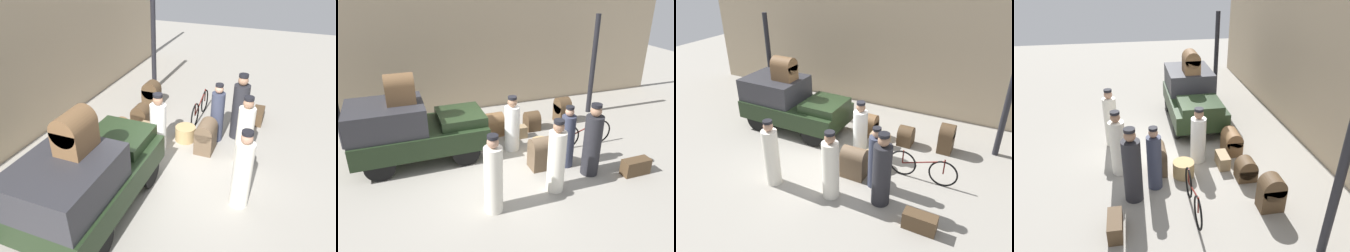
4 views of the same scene
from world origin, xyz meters
The scene contains 18 objects.
ground_plane centered at (0.00, 0.00, 0.00)m, with size 30.00×30.00×0.00m, color gray.
station_building_facade centered at (0.00, 4.08, 2.25)m, with size 16.00×0.15×4.50m.
canopy_pillar_right centered at (4.14, 2.27, 1.71)m, with size 0.17×0.17×3.42m.
truck centered at (-2.16, 0.94, 0.91)m, with size 3.43×1.65×1.67m.
bicycle centered at (2.54, 0.05, 0.38)m, with size 1.79×0.04×0.78m.
wicker_basket centered at (1.20, 0.07, 0.20)m, with size 0.56×0.56×0.41m.
porter_with_bicycle centered at (0.53, 0.60, 0.72)m, with size 0.42×0.42×1.60m.
porter_standing_middle centered at (1.91, -1.24, 0.85)m, with size 0.43×0.43×1.87m.
porter_lifting_near_truck centered at (1.54, -0.70, 0.76)m, with size 0.36×0.36×1.66m.
conductor_in_dark_uniform centered at (-0.79, -1.79, 0.82)m, with size 0.39×0.39×1.79m.
porter_carrying_trunk centered at (0.76, -1.57, 0.81)m, with size 0.40×0.40×1.78m.
suitcase_small_leather centered at (2.98, -1.67, 0.20)m, with size 0.72×0.30×0.41m.
trunk_barrel_dark centered at (0.91, -0.58, 0.44)m, with size 0.64×0.46×0.85m.
suitcase_black_upright centered at (0.28, 1.66, 0.36)m, with size 0.67×0.49×0.72m.
trunk_large_brown centered at (1.61, 1.63, 0.28)m, with size 0.44×0.51×0.60m.
trunk_umber_medium centered at (2.78, 1.79, 0.45)m, with size 0.40×0.55×0.88m.
trunk_wicker_pale centered at (0.92, 1.21, 0.18)m, with size 0.60×0.29×0.36m.
trunk_on_truck_roof centered at (-2.31, 0.94, 2.04)m, with size 0.70×0.52×0.74m.
Camera 1 is at (-6.20, -2.29, 4.91)m, focal length 35.00 mm.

